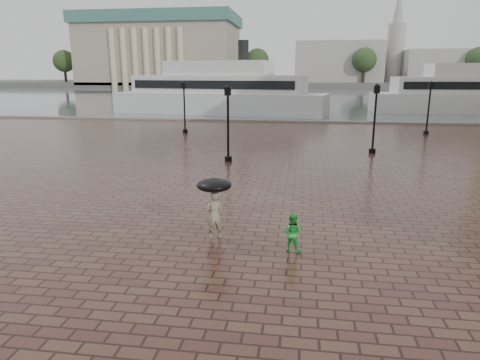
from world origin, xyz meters
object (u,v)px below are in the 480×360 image
object	(u,v)px
street_lamps	(305,112)
adult_pedestrian	(215,215)
child_pedestrian	(292,233)
ferry_far	(477,93)
ferry_near	(219,92)

from	to	relation	value
street_lamps	adult_pedestrian	bearing A→B (deg)	-98.05
street_lamps	child_pedestrian	xyz separation A→B (m)	(-0.32, -20.48, -1.73)
street_lamps	ferry_far	distance (m)	36.71
ferry_far	adult_pedestrian	bearing A→B (deg)	-118.94
adult_pedestrian	child_pedestrian	size ratio (longest dim) A/B	1.31
adult_pedestrian	ferry_far	xyz separation A→B (m)	(25.34, 48.74, 1.85)
street_lamps	ferry_far	size ratio (longest dim) A/B	0.80
child_pedestrian	street_lamps	bearing A→B (deg)	-77.71
ferry_near	ferry_far	distance (m)	34.10
street_lamps	child_pedestrian	size ratio (longest dim) A/B	18.06
street_lamps	ferry_far	world-z (taller)	ferry_far
adult_pedestrian	ferry_far	size ratio (longest dim) A/B	0.06
adult_pedestrian	child_pedestrian	distance (m)	2.58
ferry_near	child_pedestrian	bearing A→B (deg)	-65.98
street_lamps	child_pedestrian	bearing A→B (deg)	-90.90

